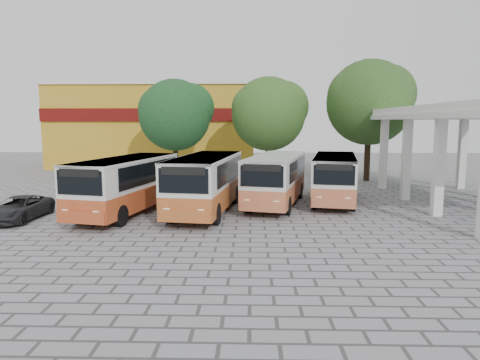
{
  "coord_description": "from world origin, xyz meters",
  "views": [
    {
      "loc": [
        -1.23,
        -18.94,
        4.56
      ],
      "look_at": [
        -1.81,
        3.47,
        1.5
      ],
      "focal_mm": 32.0,
      "sensor_mm": 36.0,
      "label": 1
    }
  ],
  "objects_px": {
    "bus_far_left": "(126,182)",
    "bus_centre_right": "(276,176)",
    "bus_far_right": "(335,175)",
    "bus_centre_left": "(206,180)",
    "parked_car": "(19,208)"
  },
  "relations": [
    {
      "from": "bus_far_left",
      "to": "bus_far_right",
      "type": "xyz_separation_m",
      "value": [
        10.94,
        3.42,
        -0.07
      ]
    },
    {
      "from": "bus_centre_right",
      "to": "bus_far_right",
      "type": "height_order",
      "value": "bus_centre_right"
    },
    {
      "from": "bus_centre_right",
      "to": "parked_car",
      "type": "bearing_deg",
      "value": -148.55
    },
    {
      "from": "bus_far_left",
      "to": "bus_centre_left",
      "type": "xyz_separation_m",
      "value": [
        3.92,
        0.43,
        0.05
      ]
    },
    {
      "from": "bus_centre_right",
      "to": "bus_centre_left",
      "type": "bearing_deg",
      "value": -137.21
    },
    {
      "from": "bus_far_left",
      "to": "bus_centre_left",
      "type": "distance_m",
      "value": 3.94
    },
    {
      "from": "bus_centre_right",
      "to": "bus_far_right",
      "type": "distance_m",
      "value": 3.5
    },
    {
      "from": "bus_centre_left",
      "to": "parked_car",
      "type": "bearing_deg",
      "value": -159.88
    },
    {
      "from": "bus_centre_left",
      "to": "bus_centre_right",
      "type": "distance_m",
      "value": 4.19
    },
    {
      "from": "parked_car",
      "to": "bus_far_left",
      "type": "bearing_deg",
      "value": 19.46
    },
    {
      "from": "bus_far_left",
      "to": "bus_far_right",
      "type": "distance_m",
      "value": 11.46
    },
    {
      "from": "bus_far_left",
      "to": "parked_car",
      "type": "relative_size",
      "value": 2.05
    },
    {
      "from": "bus_centre_right",
      "to": "bus_far_right",
      "type": "bearing_deg",
      "value": 28.76
    },
    {
      "from": "bus_far_left",
      "to": "bus_far_right",
      "type": "relative_size",
      "value": 1.05
    },
    {
      "from": "bus_far_left",
      "to": "bus_centre_right",
      "type": "distance_m",
      "value": 7.96
    }
  ]
}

